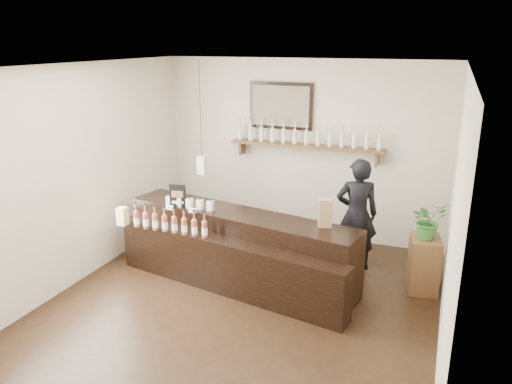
{
  "coord_description": "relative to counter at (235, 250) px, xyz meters",
  "views": [
    {
      "loc": [
        2.12,
        -4.91,
        3.08
      ],
      "look_at": [
        -0.07,
        0.7,
        1.22
      ],
      "focal_mm": 35.0,
      "sensor_mm": 36.0,
      "label": 1
    }
  ],
  "objects": [
    {
      "name": "potted_plant",
      "position": [
        2.32,
        0.64,
        0.51
      ],
      "size": [
        0.55,
        0.54,
        0.47
      ],
      "primitive_type": "imported",
      "rotation": [
        0.0,
        0.0,
        0.65
      ],
      "color": "#33722D",
      "rests_on": "side_cabinet"
    },
    {
      "name": "promo_sign",
      "position": [
        -0.85,
        0.04,
        0.64
      ],
      "size": [
        0.22,
        0.07,
        0.31
      ],
      "color": "black",
      "rests_on": "counter"
    },
    {
      "name": "side_cabinet",
      "position": [
        2.32,
        0.64,
        -0.08
      ],
      "size": [
        0.43,
        0.54,
        0.71
      ],
      "color": "brown",
      "rests_on": "ground"
    },
    {
      "name": "back_wall_decor",
      "position": [
        0.17,
        1.79,
        1.32
      ],
      "size": [
        2.66,
        0.96,
        1.69
      ],
      "color": "brown",
      "rests_on": "ground"
    },
    {
      "name": "shopkeeper",
      "position": [
        1.39,
        0.97,
        0.46
      ],
      "size": [
        0.74,
        0.6,
        1.77
      ],
      "primitive_type": "imported",
      "rotation": [
        0.0,
        0.0,
        3.44
      ],
      "color": "black",
      "rests_on": "ground"
    },
    {
      "name": "counter",
      "position": [
        0.0,
        0.0,
        0.0
      ],
      "size": [
        3.31,
        1.45,
        1.06
      ],
      "color": "black",
      "rests_on": "ground"
    },
    {
      "name": "paper_bag",
      "position": [
        1.16,
        0.05,
        0.65
      ],
      "size": [
        0.19,
        0.16,
        0.35
      ],
      "color": "olive",
      "rests_on": "counter"
    },
    {
      "name": "tape_dispenser",
      "position": [
        1.16,
        0.05,
        0.52
      ],
      "size": [
        0.13,
        0.05,
        0.11
      ],
      "color": "blue",
      "rests_on": "counter"
    },
    {
      "name": "room_shell",
      "position": [
        0.32,
        -0.58,
        1.27
      ],
      "size": [
        5.0,
        5.0,
        5.0
      ],
      "color": "beige",
      "rests_on": "ground"
    },
    {
      "name": "ground",
      "position": [
        0.32,
        -0.58,
        -0.43
      ],
      "size": [
        5.0,
        5.0,
        0.0
      ],
      "primitive_type": "plane",
      "color": "black",
      "rests_on": "ground"
    }
  ]
}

